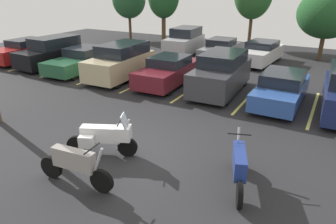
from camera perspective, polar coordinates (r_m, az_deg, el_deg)
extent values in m
cube|color=#262628|center=(10.01, -7.33, -7.46)|extent=(44.00, 44.00, 0.10)
cylinder|color=black|center=(9.59, -7.50, -6.46)|extent=(0.61, 0.36, 0.61)
cylinder|color=black|center=(10.04, -16.54, -5.89)|extent=(0.61, 0.36, 0.61)
cube|color=white|center=(9.59, -12.33, -3.96)|extent=(1.24, 0.81, 0.49)
cylinder|color=#B2B2B7|center=(9.43, -8.34, -4.30)|extent=(0.48, 0.27, 1.08)
cylinder|color=black|center=(9.26, -8.97, -1.79)|extent=(0.29, 0.58, 0.04)
cube|color=white|center=(9.39, -8.24, -3.90)|extent=(0.58, 0.57, 0.44)
cube|color=#B2C1CC|center=(9.21, -8.08, -1.60)|extent=(0.33, 0.47, 0.39)
cube|color=white|center=(10.02, -13.76, -3.70)|extent=(0.50, 0.40, 0.36)
cube|color=white|center=(9.49, -14.89, -5.35)|extent=(0.50, 0.40, 0.36)
cylinder|color=black|center=(8.15, -12.17, -12.41)|extent=(0.66, 0.18, 0.65)
cylinder|color=black|center=(9.08, -20.78, -9.53)|extent=(0.66, 0.18, 0.65)
cube|color=gray|center=(8.36, -17.07, -8.34)|extent=(1.24, 0.38, 0.54)
cylinder|color=#B2B2B7|center=(7.98, -13.13, -9.74)|extent=(0.51, 0.12, 1.12)
cylinder|color=black|center=(7.79, -13.92, -6.57)|extent=(0.10, 0.62, 0.04)
cylinder|color=black|center=(9.07, 12.56, -8.51)|extent=(0.33, 0.65, 0.65)
cylinder|color=black|center=(7.70, 13.11, -14.78)|extent=(0.33, 0.65, 0.65)
cube|color=navy|center=(8.14, 13.07, -8.79)|extent=(0.70, 1.26, 0.53)
cylinder|color=#B2B2B7|center=(8.77, 12.82, -6.59)|extent=(0.24, 0.50, 1.12)
cylinder|color=black|center=(8.48, 13.11, -4.04)|extent=(0.60, 0.24, 0.04)
cube|color=#EAE066|center=(25.10, -26.91, 8.78)|extent=(0.12, 4.73, 0.01)
cube|color=#EAE066|center=(22.83, -22.72, 8.32)|extent=(0.12, 4.73, 0.01)
cube|color=#EAE066|center=(20.72, -17.67, 7.70)|extent=(0.12, 4.73, 0.01)
cube|color=#EAE066|center=(18.80, -11.55, 6.87)|extent=(0.12, 4.73, 0.01)
cube|color=#EAE066|center=(17.14, -4.17, 5.76)|extent=(0.12, 4.73, 0.01)
cube|color=#EAE066|center=(15.83, 4.56, 4.32)|extent=(0.12, 4.73, 0.01)
cube|color=#EAE066|center=(14.95, 14.55, 2.55)|extent=(0.12, 4.73, 0.01)
cube|color=#EAE066|center=(14.59, 25.36, 0.54)|extent=(0.12, 4.73, 0.01)
cube|color=maroon|center=(23.73, -24.94, 10.04)|extent=(1.87, 4.65, 0.85)
cube|color=black|center=(23.72, -24.86, 11.66)|extent=(1.67, 2.22, 0.45)
cylinder|color=black|center=(22.28, -26.72, 8.24)|extent=(0.23, 0.68, 0.67)
cylinder|color=black|center=(24.19, -20.80, 10.13)|extent=(0.23, 0.68, 0.67)
cylinder|color=black|center=(25.32, -23.14, 10.29)|extent=(0.23, 0.68, 0.67)
cube|color=black|center=(21.58, -20.62, 9.76)|extent=(2.08, 4.72, 0.98)
cube|color=black|center=(21.62, -20.30, 12.08)|extent=(1.86, 2.97, 0.68)
cylinder|color=black|center=(20.09, -22.45, 7.50)|extent=(0.24, 0.61, 0.60)
cylinder|color=black|center=(21.41, -25.14, 7.91)|extent=(0.24, 0.61, 0.60)
cylinder|color=black|center=(22.05, -15.93, 9.55)|extent=(0.24, 0.61, 0.60)
cylinder|color=black|center=(23.26, -18.77, 9.86)|extent=(0.24, 0.61, 0.60)
cube|color=#235638|center=(19.67, -15.73, 8.86)|extent=(2.15, 4.94, 0.73)
cube|color=black|center=(19.84, -15.14, 10.84)|extent=(1.87, 2.19, 0.49)
cylinder|color=black|center=(18.00, -17.08, 6.65)|extent=(0.25, 0.62, 0.61)
cylinder|color=black|center=(19.16, -20.79, 7.09)|extent=(0.25, 0.62, 0.61)
cylinder|color=black|center=(20.44, -10.81, 9.05)|extent=(0.25, 0.62, 0.61)
cylinder|color=black|center=(21.47, -14.44, 9.38)|extent=(0.25, 0.62, 0.61)
cube|color=#C1B289|center=(17.53, -8.84, 8.51)|extent=(2.10, 4.56, 1.09)
cube|color=black|center=(17.62, -8.37, 11.47)|extent=(1.89, 2.99, 0.63)
cylinder|color=black|center=(15.97, -9.44, 5.50)|extent=(0.24, 0.68, 0.67)
cylinder|color=black|center=(17.00, -14.08, 6.16)|extent=(0.24, 0.68, 0.67)
cylinder|color=black|center=(18.42, -3.83, 8.03)|extent=(0.24, 0.68, 0.67)
cylinder|color=black|center=(19.32, -8.19, 8.53)|extent=(0.24, 0.68, 0.67)
cube|color=maroon|center=(16.35, 0.12, 7.26)|extent=(2.01, 4.73, 0.82)
cube|color=black|center=(16.28, 0.28, 9.51)|extent=(1.78, 2.10, 0.45)
cylinder|color=black|center=(14.73, 0.09, 4.35)|extent=(0.24, 0.67, 0.67)
cylinder|color=black|center=(15.48, -5.22, 5.17)|extent=(0.24, 0.67, 0.67)
cylinder|color=black|center=(17.50, 4.86, 7.21)|extent=(0.24, 0.67, 0.67)
cylinder|color=black|center=(18.14, 0.14, 7.84)|extent=(0.24, 0.67, 0.67)
cube|color=#38383D|center=(15.25, 9.69, 6.36)|extent=(2.03, 4.63, 1.14)
cube|color=black|center=(15.28, 10.21, 9.74)|extent=(1.82, 2.82, 0.61)
cylinder|color=black|center=(13.75, 10.76, 2.47)|extent=(0.24, 0.62, 0.61)
cylinder|color=black|center=(14.24, 4.54, 3.52)|extent=(0.24, 0.62, 0.61)
cylinder|color=black|center=(16.62, 13.91, 5.70)|extent=(0.24, 0.62, 0.61)
cylinder|color=black|center=(17.03, 8.61, 6.51)|extent=(0.24, 0.62, 0.61)
cube|color=#2D519E|center=(14.48, 20.21, 3.61)|extent=(1.86, 4.57, 0.71)
cube|color=black|center=(14.40, 20.60, 5.98)|extent=(1.68, 2.22, 0.50)
cylinder|color=black|center=(13.01, 22.09, 0.16)|extent=(0.23, 0.68, 0.68)
cylinder|color=black|center=(13.25, 15.58, 1.42)|extent=(0.23, 0.68, 0.68)
cylinder|color=black|center=(15.93, 23.85, 3.83)|extent=(0.23, 0.68, 0.68)
cylinder|color=black|center=(16.13, 18.47, 4.82)|extent=(0.23, 0.68, 0.68)
cylinder|color=black|center=(12.93, 26.96, -0.99)|extent=(0.25, 0.62, 0.61)
cylinder|color=black|center=(15.78, 27.12, 2.96)|extent=(0.25, 0.62, 0.61)
cube|color=#B7B7BC|center=(23.71, 3.00, 12.38)|extent=(2.12, 4.35, 1.14)
cube|color=black|center=(23.94, 3.41, 14.63)|extent=(1.85, 2.71, 0.65)
cylinder|color=black|center=(22.21, 3.45, 10.48)|extent=(0.27, 0.65, 0.63)
cylinder|color=black|center=(22.80, -0.24, 10.83)|extent=(0.27, 0.65, 0.63)
cylinder|color=black|center=(24.86, 5.93, 11.69)|extent=(0.27, 0.65, 0.63)
cylinder|color=black|center=(25.39, 2.55, 12.01)|extent=(0.27, 0.65, 0.63)
cube|color=slate|center=(22.60, 9.53, 11.10)|extent=(1.83, 4.38, 0.72)
cube|color=black|center=(22.78, 9.89, 12.68)|extent=(1.66, 2.00, 0.46)
cylinder|color=black|center=(21.04, 10.10, 9.55)|extent=(0.23, 0.67, 0.67)
cylinder|color=black|center=(21.55, 6.21, 10.07)|extent=(0.23, 0.67, 0.67)
cylinder|color=black|center=(23.81, 12.47, 10.86)|extent=(0.23, 0.67, 0.67)
cylinder|color=black|center=(24.27, 8.96, 11.32)|extent=(0.23, 0.67, 0.67)
cube|color=white|center=(21.93, 16.75, 10.24)|extent=(2.25, 4.87, 0.82)
cube|color=black|center=(22.05, 17.14, 11.92)|extent=(1.88, 2.31, 0.43)
cylinder|color=black|center=(20.27, 17.36, 8.34)|extent=(0.27, 0.65, 0.63)
cylinder|color=black|center=(20.76, 13.16, 9.09)|extent=(0.27, 0.65, 0.63)
cylinder|color=black|center=(23.30, 19.79, 9.79)|extent=(0.27, 0.65, 0.63)
cylinder|color=black|center=(23.73, 16.06, 10.44)|extent=(0.27, 0.65, 0.63)
cylinder|color=#4C3823|center=(31.26, -7.02, 15.06)|extent=(0.26, 0.26, 1.94)
cylinder|color=#4C3823|center=(28.25, -0.80, 14.72)|extent=(0.36, 0.36, 2.22)
cylinder|color=#4C3823|center=(27.77, 14.89, 13.92)|extent=(0.28, 0.28, 2.27)
cylinder|color=#4C3823|center=(24.31, 26.44, 10.32)|extent=(0.29, 0.29, 1.51)
ellipsoid|color=#1E4C23|center=(24.01, 27.45, 15.88)|extent=(3.89, 3.89, 3.30)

